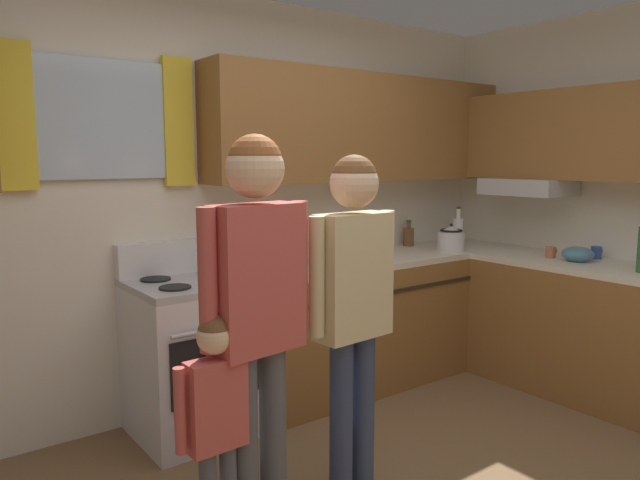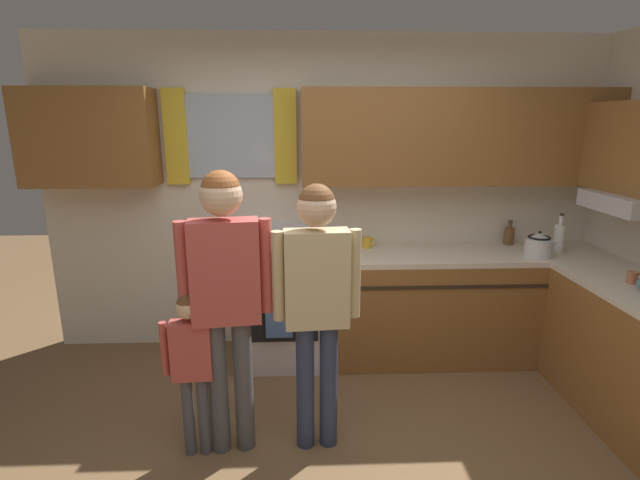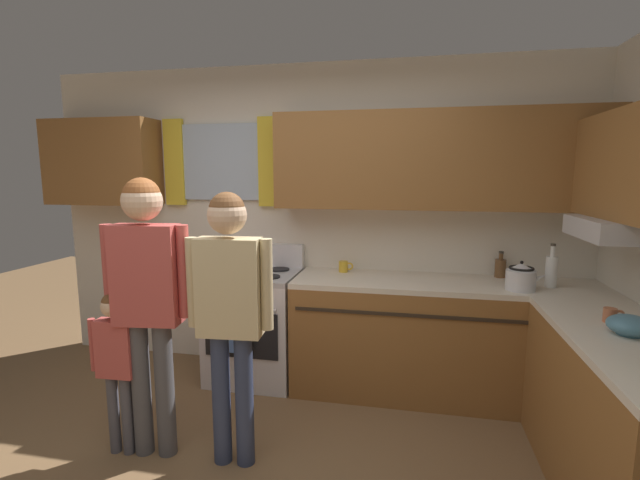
{
  "view_description": "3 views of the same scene",
  "coord_description": "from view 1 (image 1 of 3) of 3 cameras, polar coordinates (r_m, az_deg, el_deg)",
  "views": [
    {
      "loc": [
        -1.78,
        -1.56,
        1.59
      ],
      "look_at": [
        0.16,
        1.04,
        1.14
      ],
      "focal_mm": 33.49,
      "sensor_mm": 36.0,
      "label": 1
    },
    {
      "loc": [
        -0.18,
        -2.06,
        1.94
      ],
      "look_at": [
        -0.06,
        0.93,
        1.17
      ],
      "focal_mm": 26.44,
      "sensor_mm": 36.0,
      "label": 2
    },
    {
      "loc": [
        0.89,
        -1.83,
        1.7
      ],
      "look_at": [
        0.33,
        0.9,
        1.28
      ],
      "focal_mm": 24.9,
      "sensor_mm": 36.0,
      "label": 3
    }
  ],
  "objects": [
    {
      "name": "small_child",
      "position": [
        2.37,
        -9.86,
        -15.97
      ],
      "size": [
        0.34,
        0.14,
        1.01
      ],
      "color": "#4C4C56",
      "rests_on": "ground"
    },
    {
      "name": "stove_oven",
      "position": [
        3.59,
        -11.72,
        -10.56
      ],
      "size": [
        0.71,
        0.67,
        1.1
      ],
      "color": "silver",
      "rests_on": "ground"
    },
    {
      "name": "mug_cobalt_blue",
      "position": [
        4.55,
        24.92,
        -1.09
      ],
      "size": [
        0.11,
        0.07,
        0.08
      ],
      "color": "#2D479E",
      "rests_on": "kitchen_counter_run"
    },
    {
      "name": "bottle_squat_brown",
      "position": [
        4.78,
        8.46,
        0.37
      ],
      "size": [
        0.08,
        0.08,
        0.21
      ],
      "color": "brown",
      "rests_on": "kitchen_counter_run"
    },
    {
      "name": "adult_holding_child",
      "position": [
        2.37,
        -6.06,
        -5.16
      ],
      "size": [
        0.52,
        0.23,
        1.68
      ],
      "color": "#4C4C51",
      "rests_on": "ground"
    },
    {
      "name": "kitchen_counter_run",
      "position": [
        4.38,
        13.29,
        -7.47
      ],
      "size": [
        2.28,
        2.08,
        0.9
      ],
      "color": "brown",
      "rests_on": "ground"
    },
    {
      "name": "stovetop_kettle",
      "position": [
        4.57,
        12.42,
        0.16
      ],
      "size": [
        0.27,
        0.2,
        0.21
      ],
      "color": "silver",
      "rests_on": "kitchen_counter_run"
    },
    {
      "name": "mug_mustard_yellow",
      "position": [
        3.96,
        -3.49,
        -1.55
      ],
      "size": [
        0.12,
        0.08,
        0.09
      ],
      "color": "gold",
      "rests_on": "kitchen_counter_run"
    },
    {
      "name": "back_wall_unit",
      "position": [
        3.85,
        -7.88,
        6.52
      ],
      "size": [
        4.6,
        0.42,
        2.6
      ],
      "color": "silver",
      "rests_on": "ground"
    },
    {
      "name": "bottle_milk_white",
      "position": [
        4.82,
        13.03,
        0.83
      ],
      "size": [
        0.08,
        0.08,
        0.31
      ],
      "color": "white",
      "rests_on": "kitchen_counter_run"
    },
    {
      "name": "adult_in_plaid",
      "position": [
        2.68,
        3.19,
        -4.68
      ],
      "size": [
        0.5,
        0.22,
        1.61
      ],
      "color": "#2D3856",
      "rests_on": "ground"
    },
    {
      "name": "cup_terracotta",
      "position": [
        4.46,
        21.21,
        -1.09
      ],
      "size": [
        0.11,
        0.07,
        0.08
      ],
      "color": "#B76642",
      "rests_on": "kitchen_counter_run"
    },
    {
      "name": "mixing_bowl",
      "position": [
        4.37,
        23.41,
        -1.28
      ],
      "size": [
        0.21,
        0.21,
        0.1
      ],
      "color": "teal",
      "rests_on": "kitchen_counter_run"
    }
  ]
}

